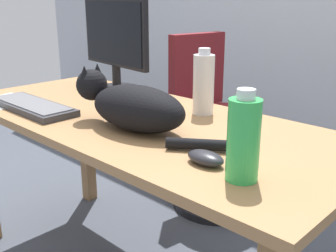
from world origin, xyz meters
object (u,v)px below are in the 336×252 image
at_px(water_bottle, 243,139).
at_px(keyboard, 32,106).
at_px(computer_mouse, 206,158).
at_px(monitor, 115,41).
at_px(office_chair, 212,133).
at_px(cat, 132,105).
at_px(spray_bottle, 204,84).

bearing_deg(water_bottle, keyboard, -178.21).
bearing_deg(computer_mouse, water_bottle, -5.78).
relative_size(monitor, computer_mouse, 4.36).
height_order(office_chair, cat, office_chair).
distance_m(office_chair, keyboard, 1.02).
bearing_deg(cat, keyboard, -166.83).
bearing_deg(water_bottle, monitor, 156.83).
bearing_deg(spray_bottle, computer_mouse, -50.00).
xyz_separation_m(office_chair, water_bottle, (0.81, -0.93, 0.40)).
xyz_separation_m(office_chair, computer_mouse, (0.69, -0.92, 0.32)).
bearing_deg(office_chair, spray_bottle, -55.77).
relative_size(computer_mouse, water_bottle, 0.49).
relative_size(keyboard, computer_mouse, 4.00).
bearing_deg(spray_bottle, office_chair, 124.23).
height_order(monitor, water_bottle, monitor).
height_order(monitor, spray_bottle, monitor).
bearing_deg(water_bottle, cat, 170.61).
distance_m(monitor, computer_mouse, 0.98).
xyz_separation_m(monitor, spray_bottle, (0.55, -0.04, -0.11)).
distance_m(cat, computer_mouse, 0.38).
bearing_deg(cat, water_bottle, -9.39).
bearing_deg(monitor, cat, -34.32).
bearing_deg(spray_bottle, monitor, 176.21).
distance_m(cat, spray_bottle, 0.31).
distance_m(office_chair, cat, 0.99).
xyz_separation_m(monitor, keyboard, (0.03, -0.45, -0.21)).
bearing_deg(keyboard, spray_bottle, 38.52).
bearing_deg(computer_mouse, spray_bottle, 130.00).
distance_m(keyboard, computer_mouse, 0.84).
distance_m(monitor, keyboard, 0.50).
distance_m(water_bottle, spray_bottle, 0.58).
relative_size(office_chair, spray_bottle, 3.86).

